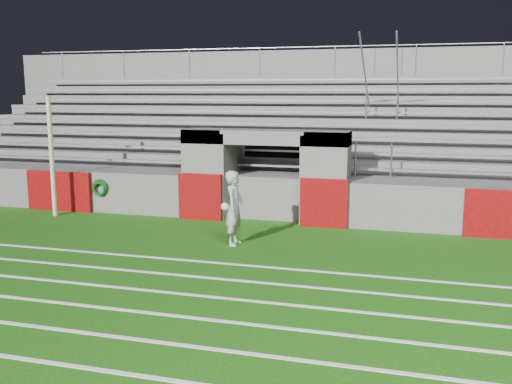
% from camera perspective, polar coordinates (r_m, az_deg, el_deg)
% --- Properties ---
extents(ground, '(90.00, 90.00, 0.00)m').
position_cam_1_polar(ground, '(13.43, -2.92, -5.87)').
color(ground, '#184E0D').
rests_on(ground, ground).
extents(field_post, '(0.13, 0.13, 3.55)m').
position_cam_1_polar(field_post, '(17.91, -19.75, 3.33)').
color(field_post, beige).
rests_on(field_post, ground).
extents(field_markings, '(28.00, 8.09, 0.01)m').
position_cam_1_polar(field_markings, '(9.10, -13.31, -13.96)').
color(field_markings, white).
rests_on(field_markings, ground).
extents(stadium_structure, '(26.00, 8.48, 5.42)m').
position_cam_1_polar(stadium_structure, '(20.74, 4.10, 3.92)').
color(stadium_structure, '#595754').
rests_on(stadium_structure, ground).
extents(goalkeeper_with_ball, '(0.53, 0.67, 1.81)m').
position_cam_1_polar(goalkeeper_with_ball, '(13.75, -2.18, -1.60)').
color(goalkeeper_with_ball, '#A5A8AE').
rests_on(goalkeeper_with_ball, ground).
extents(hose_coil, '(0.52, 0.14, 0.52)m').
position_cam_1_polar(hose_coil, '(17.98, -15.37, 0.39)').
color(hose_coil, '#0C3E12').
rests_on(hose_coil, ground).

